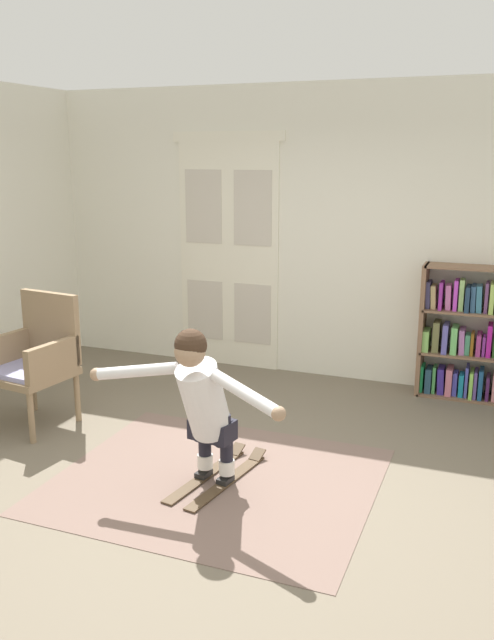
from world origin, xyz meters
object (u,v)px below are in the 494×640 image
at_px(bookshelf, 491,344).
at_px(skis_pair, 219,476).
at_px(person_skier, 202,397).
at_px(wicker_chair, 36,357).

relative_size(bookshelf, skis_pair, 1.39).
xyz_separation_m(bookshelf, person_skier, (-1.73, -2.52, 0.13)).
distance_m(bookshelf, wicker_chair, 4.03).
xyz_separation_m(skis_pair, person_skier, (-0.03, -0.18, 0.65)).
bearing_deg(person_skier, wicker_chair, 162.33).
bearing_deg(skis_pair, wicker_chair, 168.00).
xyz_separation_m(wicker_chair, person_skier, (1.80, -0.57, 0.09)).
bearing_deg(bookshelf, skis_pair, -126.01).
distance_m(wicker_chair, skis_pair, 1.95).
height_order(skis_pair, person_skier, person_skier).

